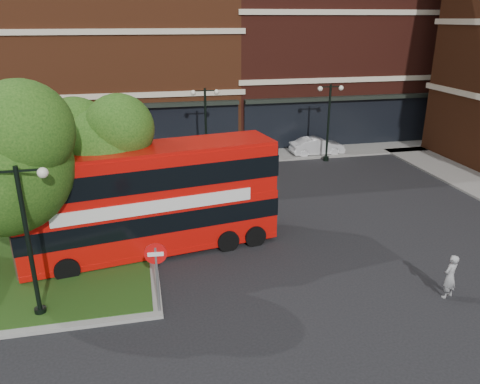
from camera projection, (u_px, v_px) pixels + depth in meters
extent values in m
plane|color=black|center=(213.00, 298.00, 15.82)|extent=(120.00, 120.00, 0.00)
cube|color=slate|center=(172.00, 161.00, 30.90)|extent=(44.00, 3.00, 0.12)
cube|color=brown|center=(48.00, 46.00, 33.72)|extent=(26.00, 12.00, 14.00)
cube|color=#471911|center=(334.00, 30.00, 37.81)|extent=(18.00, 12.00, 16.00)
cylinder|color=#2D2116|center=(14.00, 233.00, 16.11)|extent=(0.36, 0.36, 3.92)
sphere|color=#164010|center=(1.00, 167.00, 15.28)|extent=(4.60, 4.60, 4.60)
sphere|color=#164010|center=(22.00, 131.00, 14.61)|extent=(3.22, 3.22, 3.22)
cylinder|color=#2D2116|center=(107.00, 205.00, 19.08)|extent=(0.36, 0.36, 3.47)
sphere|color=#164010|center=(102.00, 155.00, 18.35)|extent=(3.80, 3.80, 3.80)
sphere|color=#164010|center=(76.00, 133.00, 18.40)|extent=(2.85, 2.85, 2.85)
sphere|color=#164010|center=(119.00, 129.00, 17.76)|extent=(2.66, 2.66, 2.66)
cylinder|color=black|center=(29.00, 246.00, 14.02)|extent=(0.14, 0.14, 5.00)
cylinder|color=black|center=(41.00, 312.00, 14.84)|extent=(0.36, 0.36, 0.30)
cube|color=black|center=(16.00, 171.00, 13.20)|extent=(1.40, 0.06, 0.06)
sphere|color=#F2EACC|center=(43.00, 173.00, 13.38)|extent=(0.32, 0.32, 0.32)
cylinder|color=black|center=(206.00, 130.00, 28.62)|extent=(0.14, 0.14, 5.00)
cylinder|color=black|center=(207.00, 166.00, 29.44)|extent=(0.36, 0.36, 0.30)
cube|color=black|center=(205.00, 91.00, 27.80)|extent=(1.40, 0.06, 0.06)
sphere|color=#F2EACC|center=(193.00, 93.00, 27.69)|extent=(0.32, 0.32, 0.32)
sphere|color=#F2EACC|center=(216.00, 92.00, 27.97)|extent=(0.32, 0.32, 0.32)
cylinder|color=black|center=(328.00, 124.00, 30.23)|extent=(0.14, 0.14, 5.00)
cylinder|color=black|center=(326.00, 158.00, 31.05)|extent=(0.36, 0.36, 0.30)
cube|color=black|center=(331.00, 87.00, 29.41)|extent=(1.40, 0.06, 0.06)
sphere|color=#F2EACC|center=(320.00, 89.00, 29.31)|extent=(0.32, 0.32, 0.32)
sphere|color=#F2EACC|center=(341.00, 88.00, 29.59)|extent=(0.32, 0.32, 0.32)
cube|color=red|center=(152.00, 220.00, 18.65)|extent=(10.22, 3.88, 1.91)
cube|color=red|center=(149.00, 174.00, 17.98)|extent=(10.12, 3.84, 1.91)
cube|color=black|center=(149.00, 172.00, 17.95)|extent=(10.22, 3.88, 0.86)
cube|color=silver|center=(157.00, 207.00, 17.29)|extent=(7.39, 1.27, 0.50)
imported|color=gray|center=(450.00, 276.00, 15.64)|extent=(0.67, 0.56, 1.58)
imported|color=#A7A8AE|center=(138.00, 163.00, 28.41)|extent=(3.89, 1.77, 1.29)
imported|color=silver|center=(317.00, 146.00, 32.25)|extent=(3.71, 1.31, 1.22)
cylinder|color=slate|center=(158.00, 281.00, 14.58)|extent=(0.09, 0.09, 2.38)
cylinder|color=red|center=(156.00, 254.00, 14.24)|extent=(0.70, 0.11, 0.69)
cube|color=white|center=(156.00, 254.00, 14.24)|extent=(0.49, 0.08, 0.13)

